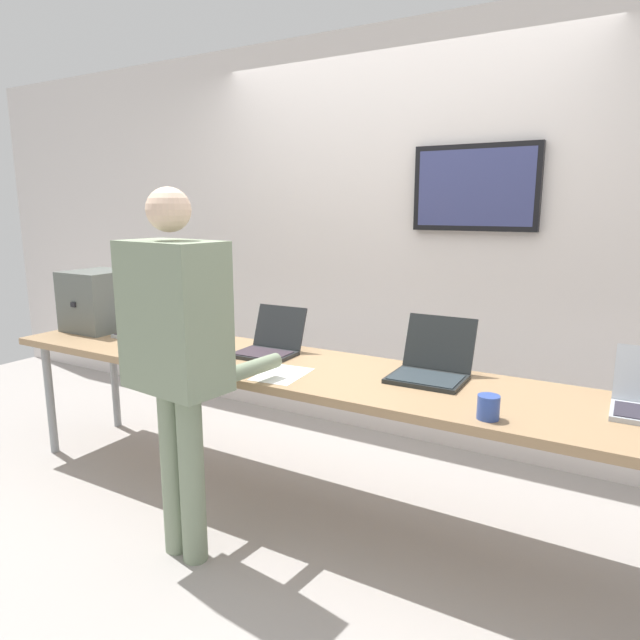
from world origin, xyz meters
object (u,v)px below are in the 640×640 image
equipment_box (99,300)px  laptop_station_0 (155,327)px  laptop_station_1 (270,344)px  coffee_mug (488,407)px  person (177,343)px  laptop_station_2 (432,365)px  workbench (300,374)px

equipment_box → laptop_station_0: equipment_box is taller
laptop_station_1 → coffee_mug: size_ratio=3.64×
person → equipment_box: bearing=153.1°
laptop_station_2 → coffee_mug: 0.54m
workbench → laptop_station_2: size_ratio=9.80×
laptop_station_2 → person: person is taller
laptop_station_1 → coffee_mug: 1.31m
workbench → laptop_station_2: laptop_station_2 is taller
workbench → laptop_station_2: 0.66m
equipment_box → coffee_mug: size_ratio=4.16×
workbench → person: person is taller
workbench → laptop_station_0: laptop_station_0 is taller
equipment_box → laptop_station_1: (1.32, 0.05, -0.14)m
laptop_station_0 → laptop_station_2: (1.78, 0.03, 0.01)m
laptop_station_1 → person: size_ratio=0.21×
equipment_box → laptop_station_2: size_ratio=1.04×
workbench → equipment_box: size_ratio=9.45×
equipment_box → laptop_station_1: equipment_box is taller
person → coffee_mug: person is taller
workbench → coffee_mug: (1.00, -0.25, 0.09)m
laptop_station_2 → person: size_ratio=0.23×
equipment_box → coffee_mug: (2.58, -0.32, -0.15)m
workbench → laptop_station_2: (0.64, 0.15, 0.11)m
workbench → laptop_station_1: (-0.26, 0.12, 0.10)m
workbench → coffee_mug: 1.03m
laptop_station_2 → laptop_station_0: bearing=-179.1°
person → coffee_mug: bearing=17.0°
laptop_station_0 → laptop_station_2: bearing=0.9°
workbench → equipment_box: bearing=177.5°
laptop_station_2 → coffee_mug: (0.36, -0.40, -0.02)m
workbench → laptop_station_2: bearing=13.0°
laptop_station_0 → laptop_station_1: bearing=-0.2°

